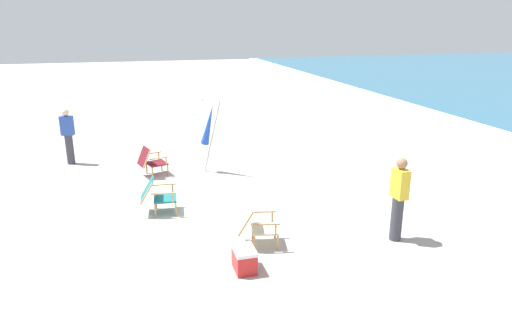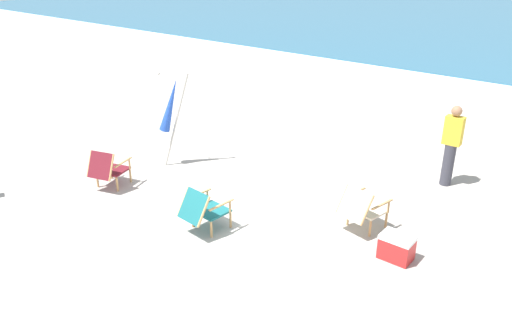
% 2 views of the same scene
% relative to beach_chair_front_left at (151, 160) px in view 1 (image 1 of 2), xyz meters
% --- Properties ---
extents(ground_plane, '(80.00, 80.00, 0.00)m').
position_rel_beach_chair_front_left_xyz_m(ground_plane, '(2.72, 0.12, -0.43)').
color(ground_plane, '#B2AAA0').
extents(beach_chair_front_left, '(0.76, 0.85, 0.80)m').
position_rel_beach_chair_front_left_xyz_m(beach_chair_front_left, '(0.00, 0.00, 0.00)').
color(beach_chair_front_left, maroon).
rests_on(beach_chair_front_left, ground).
extents(beach_chair_mid_center, '(0.64, 0.82, 0.77)m').
position_rel_beach_chair_front_left_xyz_m(beach_chair_mid_center, '(2.59, 0.00, -0.01)').
color(beach_chair_mid_center, '#196066').
rests_on(beach_chair_mid_center, ground).
extents(beach_chair_back_left, '(0.71, 0.86, 0.78)m').
position_rel_beach_chair_front_left_xyz_m(beach_chair_back_left, '(4.59, 1.67, -0.01)').
color(beach_chair_back_left, beige).
rests_on(beach_chair_back_left, ground).
extents(umbrella_furled_blue, '(0.59, 0.55, 2.05)m').
position_rel_beach_chair_front_left_xyz_m(umbrella_furled_blue, '(0.16, 1.58, 0.91)').
color(umbrella_furled_blue, '#B7B2A8').
rests_on(umbrella_furled_blue, ground).
extents(person_near_chairs, '(0.35, 0.22, 1.63)m').
position_rel_beach_chair_front_left_xyz_m(person_near_chairs, '(5.09, 4.31, 0.41)').
color(person_near_chairs, '#383842').
rests_on(person_near_chairs, ground).
extents(person_by_waterline, '(0.31, 0.39, 1.63)m').
position_rel_beach_chair_front_left_xyz_m(person_by_waterline, '(-1.72, -2.22, 0.41)').
color(person_by_waterline, '#383842').
rests_on(person_by_waterline, ground).
extents(cooler_box, '(0.49, 0.35, 0.40)m').
position_rel_beach_chair_front_left_xyz_m(cooler_box, '(5.42, 1.25, -0.23)').
color(cooler_box, red).
rests_on(cooler_box, ground).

